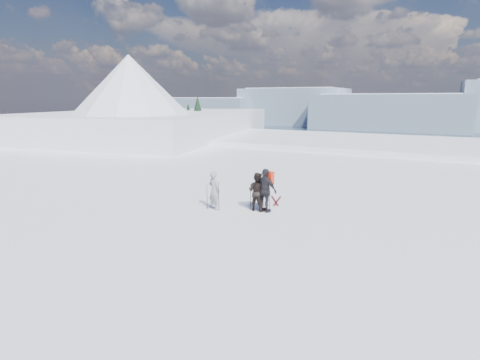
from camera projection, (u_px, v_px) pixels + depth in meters
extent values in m
plane|color=white|center=(388.00, 222.00, 68.73)|extent=(220.00, 208.01, 71.62)
cube|color=white|center=(366.00, 205.00, 40.30)|extent=(180.00, 16.00, 14.00)
plane|color=#22354E|center=(422.00, 147.00, 271.25)|extent=(820.00, 820.00, 0.00)
cube|color=slate|center=(205.00, 111.00, 522.68)|extent=(150.00, 80.00, 34.00)
cube|color=white|center=(205.00, 100.00, 519.66)|extent=(127.50, 70.00, 8.00)
cube|color=slate|center=(294.00, 107.00, 493.97)|extent=(130.00, 80.00, 46.00)
cube|color=white|center=(295.00, 91.00, 489.65)|extent=(110.50, 70.00, 8.00)
cube|color=slate|center=(388.00, 112.00, 415.29)|extent=(160.00, 80.00, 38.00)
cube|color=white|center=(390.00, 97.00, 411.84)|extent=(136.00, 70.00, 8.00)
cube|color=white|center=(150.00, 172.00, 50.71)|extent=(29.19, 35.68, 16.00)
cone|color=white|center=(131.00, 96.00, 42.00)|extent=(18.00, 18.00, 9.00)
cone|color=white|center=(139.00, 124.00, 55.12)|extent=(16.00, 16.00, 8.00)
cube|color=#2D2B28|center=(218.00, 192.00, 55.85)|extent=(21.55, 17.87, 14.25)
cone|color=black|center=(229.00, 158.00, 49.30)|extent=(5.60, 5.60, 10.00)
cone|color=black|center=(181.00, 152.00, 51.44)|extent=(6.16, 6.16, 11.00)
cone|color=black|center=(186.00, 164.00, 47.71)|extent=(5.04, 5.04, 9.00)
cone|color=black|center=(199.00, 143.00, 53.39)|extent=(7.28, 7.28, 13.00)
cone|color=black|center=(189.00, 144.00, 56.57)|extent=(6.72, 6.72, 12.00)
cone|color=black|center=(233.00, 155.00, 52.35)|extent=(5.60, 5.60, 10.00)
cone|color=black|center=(208.00, 156.00, 48.35)|extent=(6.16, 6.16, 11.00)
imported|color=gray|center=(214.00, 190.00, 16.41)|extent=(0.72, 0.59, 1.71)
imported|color=black|center=(257.00, 192.00, 16.25)|extent=(0.87, 0.70, 1.70)
imported|color=black|center=(265.00, 191.00, 16.00)|extent=(1.19, 0.70, 1.91)
cube|color=red|center=(269.00, 161.00, 15.92)|extent=(0.45, 0.31, 0.56)
cylinder|color=black|center=(207.00, 197.00, 16.52)|extent=(0.02, 0.02, 1.13)
cylinder|color=black|center=(219.00, 196.00, 16.28)|extent=(0.02, 0.02, 1.29)
cylinder|color=black|center=(251.00, 197.00, 16.35)|extent=(0.02, 0.02, 1.16)
cylinder|color=black|center=(263.00, 197.00, 16.08)|extent=(0.02, 0.02, 1.34)
cylinder|color=black|center=(260.00, 196.00, 16.13)|extent=(0.02, 0.02, 1.35)
cylinder|color=black|center=(269.00, 200.00, 15.91)|extent=(0.02, 0.02, 1.19)
cube|color=black|center=(275.00, 201.00, 17.91)|extent=(0.97, 1.49, 0.03)
cube|color=black|center=(277.00, 201.00, 17.85)|extent=(0.40, 1.69, 0.03)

